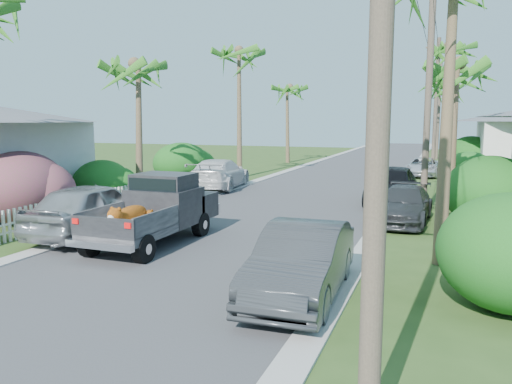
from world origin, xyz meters
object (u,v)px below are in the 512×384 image
at_px(parked_car_ln, 93,209).
at_px(palm_r_d, 451,85).
at_px(palm_l_c, 239,51).
at_px(utility_pole_c, 436,106).
at_px(palm_l_b, 137,64).
at_px(palm_r_c, 448,47).
at_px(parked_car_rd, 423,167).
at_px(parked_car_rn, 302,262).
at_px(utility_pole_d, 439,110).
at_px(palm_l_d, 288,87).
at_px(parked_car_rm, 404,205).
at_px(pickup_truck, 160,209).
at_px(utility_pole_b, 428,96).
at_px(parked_car_rf, 392,185).
at_px(parked_car_lf, 220,174).
at_px(palm_r_b, 457,64).
at_px(utility_pole_a, 381,31).

relative_size(parked_car_ln, palm_r_d, 0.63).
xyz_separation_m(palm_l_c, utility_pole_c, (11.60, 6.00, -3.31)).
relative_size(palm_l_b, palm_r_c, 0.79).
bearing_deg(utility_pole_c, palm_l_b, -127.78).
bearing_deg(palm_r_c, parked_car_rd, 137.79).
height_order(parked_car_rn, utility_pole_d, utility_pole_d).
bearing_deg(palm_l_d, parked_car_rm, -63.47).
xyz_separation_m(pickup_truck, parked_car_rm, (6.74, 5.55, -0.37)).
height_order(pickup_truck, palm_l_b, palm_l_b).
relative_size(parked_car_rm, utility_pole_b, 0.49).
bearing_deg(palm_r_d, parked_car_ln, -107.10).
bearing_deg(parked_car_rf, parked_car_lf, 169.81).
bearing_deg(palm_r_d, pickup_truck, -103.40).
xyz_separation_m(parked_car_rf, palm_l_c, (-10.18, 7.00, 7.06)).
relative_size(parked_car_ln, palm_r_c, 0.54).
xyz_separation_m(palm_l_b, palm_r_b, (13.40, 3.00, -0.20)).
bearing_deg(palm_r_d, parked_car_rf, -95.29).
xyz_separation_m(palm_r_b, utility_pole_a, (-1.00, -17.00, -1.35)).
height_order(parked_car_rm, parked_car_rf, parked_car_rf).
bearing_deg(utility_pole_d, palm_r_b, -87.95).
distance_m(pickup_truck, utility_pole_d, 38.46).
xyz_separation_m(parked_car_rn, parked_car_rm, (1.39, 8.73, -0.11)).
distance_m(palm_l_c, palm_r_d, 21.95).
height_order(parked_car_rm, utility_pole_c, utility_pole_c).
xyz_separation_m(parked_car_lf, utility_pole_a, (10.60, -18.80, 3.80)).
distance_m(parked_car_rn, palm_r_c, 25.01).
bearing_deg(parked_car_rn, parked_car_ln, 155.86).
distance_m(palm_r_d, utility_pole_b, 27.10).
distance_m(parked_car_rn, utility_pole_b, 11.60).
xyz_separation_m(palm_r_b, palm_r_c, (-0.40, 11.00, 2.16)).
distance_m(parked_car_rm, utility_pole_d, 32.28).
height_order(palm_r_b, utility_pole_a, utility_pole_a).
distance_m(parked_car_rm, utility_pole_a, 13.57).
height_order(palm_r_b, utility_pole_b, utility_pole_b).
xyz_separation_m(pickup_truck, parked_car_rn, (5.35, -3.18, -0.26)).
bearing_deg(parked_car_rm, utility_pole_c, 90.74).
relative_size(parked_car_rn, palm_r_d, 0.57).
distance_m(palm_l_c, utility_pole_c, 13.47).
relative_size(palm_l_c, palm_r_d, 1.15).
xyz_separation_m(parked_car_rd, palm_l_b, (-11.80, -15.09, 5.55)).
height_order(parked_car_rd, utility_pole_d, utility_pole_d).
xyz_separation_m(pickup_truck, palm_r_d, (8.24, 34.58, 5.73)).
bearing_deg(palm_l_d, parked_car_lf, -85.02).
bearing_deg(palm_r_c, palm_l_b, -132.88).
bearing_deg(pickup_truck, parked_car_ln, -177.85).
height_order(parked_car_rd, parked_car_ln, parked_car_ln).
distance_m(palm_l_d, utility_pole_b, 24.31).
relative_size(parked_car_rf, parked_car_ln, 0.98).
distance_m(parked_car_lf, utility_pole_d, 28.52).
distance_m(parked_car_lf, utility_pole_a, 21.91).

